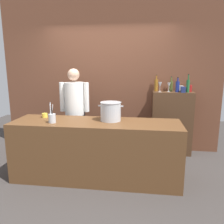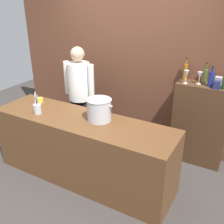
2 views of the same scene
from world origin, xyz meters
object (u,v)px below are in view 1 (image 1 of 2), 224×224
Objects in this scene: utensil_crock at (52,118)px; spice_tin_silver at (181,89)px; wine_glass_wide at (169,85)px; spice_tin_navy at (183,90)px; chef at (75,108)px; wine_bottle_cobalt at (177,86)px; wine_bottle_olive at (171,86)px; wine_glass_short at (160,85)px; butter_jar at (45,115)px; wine_bottle_green at (188,86)px; spice_tin_red at (190,88)px; wine_bottle_amber at (156,85)px; stockpot_large at (111,111)px.

spice_tin_silver reaches higher than utensil_crock.
wine_glass_wide reaches higher than spice_tin_navy.
wine_bottle_cobalt is (1.85, 0.46, 0.36)m from chef.
utensil_crock is 1.06× the size of wine_bottle_olive.
wine_glass_short reaches higher than utensil_crock.
wine_glass_short is at bearing 176.28° from spice_tin_navy.
chef is 0.62m from butter_jar.
chef reaches higher than wine_bottle_olive.
spice_tin_navy is (0.01, -0.19, -0.00)m from spice_tin_silver.
wine_glass_wide is (-0.34, 0.04, -0.00)m from wine_bottle_green.
butter_jar is at bearing -157.85° from wine_bottle_green.
spice_tin_red is (0.56, 0.11, -0.07)m from wine_glass_short.
spice_tin_navy is (0.42, -0.03, -0.08)m from wine_glass_short.
wine_bottle_cobalt is 0.13m from spice_tin_navy.
wine_bottle_amber is at bearing 174.50° from spice_tin_red.
spice_tin_silver is at bearing 55.68° from wine_bottle_cobalt.
spice_tin_silver is at bearing 23.17° from wine_glass_wide.
stockpot_large is 1.58m from spice_tin_navy.
wine_bottle_cobalt is 0.15m from spice_tin_silver.
wine_glass_wide is at bearing 18.84° from wine_glass_short.
chef is 2.11m from wine_bottle_green.
wine_bottle_olive is at bearing 136.44° from spice_tin_navy.
wine_glass_short is at bearing 26.93° from butter_jar.
stockpot_large is 1.32m from wine_glass_short.
wine_glass_wide is (0.23, -0.11, 0.00)m from wine_bottle_amber.
stockpot_large is 2.16× the size of wine_glass_wide.
wine_bottle_amber is 2.83× the size of spice_tin_silver.
spice_tin_red is (0.34, -0.05, -0.04)m from wine_bottle_olive.
utensil_crock reaches higher than butter_jar.
wine_bottle_green is at bearing -26.50° from wine_bottle_olive.
wine_bottle_cobalt is (-0.18, 0.02, -0.02)m from wine_bottle_green.
wine_bottle_cobalt is at bearing 33.84° from utensil_crock.
wine_bottle_cobalt reaches higher than butter_jar.
spice_tin_silver is (0.46, -0.01, -0.07)m from wine_bottle_amber.
wine_glass_short is 0.57m from spice_tin_red.
spice_tin_red reaches higher than spice_tin_silver.
utensil_crock is 2.35m from wine_bottle_cobalt.
chef reaches higher than wine_bottle_amber.
wine_glass_wide is at bearing 173.29° from wine_bottle_cobalt.
utensil_crock is 2.58m from spice_tin_red.
utensil_crock is at bearing -137.38° from wine_bottle_amber.
wine_bottle_green reaches higher than utensil_crock.
wine_bottle_amber is at bearing 58.63° from stockpot_large.
utensil_crock is (-0.82, -0.24, -0.07)m from stockpot_large.
chef reaches higher than spice_tin_silver.
wine_bottle_olive is at bearing -1.94° from wine_bottle_amber.
wine_bottle_amber is 1.68× the size of wine_glass_short.
wine_glass_short is 0.18m from wine_glass_wide.
wine_bottle_green is 0.18m from wine_bottle_cobalt.
spice_tin_red is (1.34, 1.13, 0.25)m from stockpot_large.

